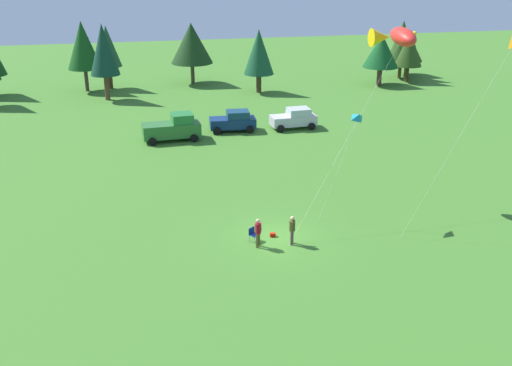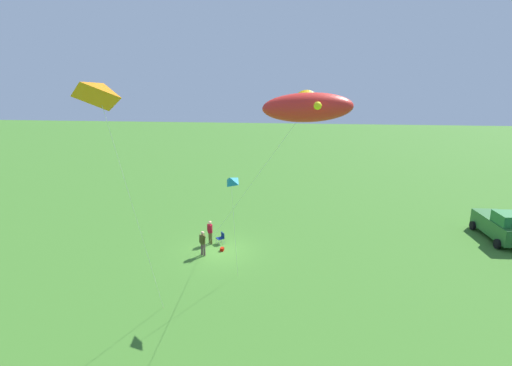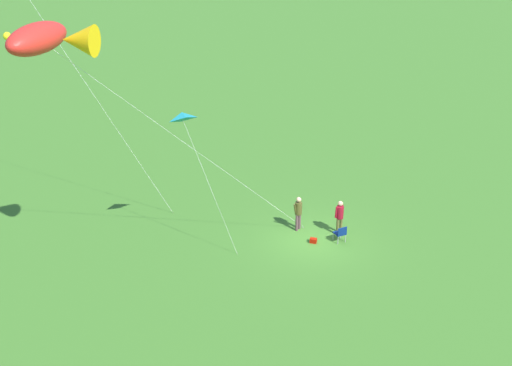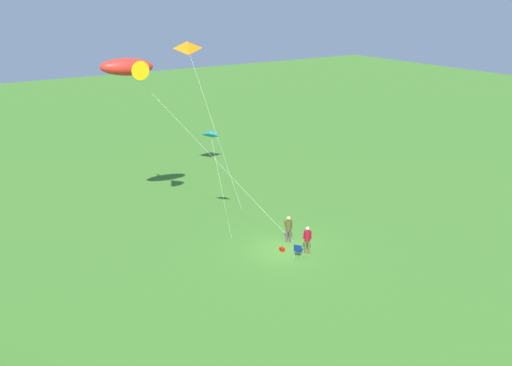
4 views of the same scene
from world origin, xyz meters
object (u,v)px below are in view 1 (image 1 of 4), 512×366
backpack_on_grass (273,235)px  car_silver_compact (294,118)px  kite_large_fish (397,37)px  kite_delta_teal (359,117)px  person_spectator (258,231)px  folding_chair (253,233)px  truck_green_flatbed (173,128)px  person_kite_flyer (292,228)px  car_navy_hatch (234,121)px  kite_delta_orange (512,39)px

backpack_on_grass → car_silver_compact: size_ratio=0.07×
kite_large_fish → kite_delta_teal: bearing=-134.9°
person_spectator → folding_chair: bearing=140.0°
truck_green_flatbed → person_spectator: bearing=-85.6°
person_kite_flyer → kite_delta_teal: (4.73, 2.75, 5.49)m
backpack_on_grass → car_navy_hatch: (1.48, 21.80, 0.84)m
person_spectator → truck_green_flatbed: (-3.07, 21.24, 0.08)m
person_kite_flyer → folding_chair: size_ratio=2.12×
person_spectator → backpack_on_grass: bearing=84.9°
person_kite_flyer → person_spectator: bearing=-154.2°
kite_delta_teal → person_spectator: bearing=-158.1°
kite_delta_orange → kite_delta_teal: (-7.59, 2.51, -4.70)m
kite_delta_orange → kite_delta_teal: size_ratio=1.72×
folding_chair → person_spectator: person_spectator is taller
backpack_on_grass → kite_large_fish: (9.34, 5.39, 10.46)m
backpack_on_grass → truck_green_flatbed: truck_green_flatbed is taller
truck_green_flatbed → folding_chair: bearing=-85.6°
truck_green_flatbed → car_silver_compact: bearing=3.0°
truck_green_flatbed → kite_delta_teal: kite_delta_teal is taller
folding_chair → kite_delta_orange: bearing=51.1°
kite_delta_orange → kite_delta_teal: bearing=161.7°
folding_chair → car_navy_hatch: car_navy_hatch is taller
kite_delta_teal → backpack_on_grass: bearing=-163.8°
folding_chair → car_navy_hatch: bearing=136.4°
car_navy_hatch → kite_delta_teal: bearing=-75.3°
car_silver_compact → folding_chair: bearing=-114.5°
car_navy_hatch → kite_delta_orange: size_ratio=0.37×
person_kite_flyer → truck_green_flatbed: size_ratio=0.34×
person_spectator → kite_delta_teal: 9.08m
car_navy_hatch → car_silver_compact: same height
person_kite_flyer → kite_large_fish: 14.33m
truck_green_flatbed → kite_large_fish: (13.52, -14.78, 9.47)m
person_kite_flyer → car_navy_hatch: car_navy_hatch is taller
folding_chair → kite_large_fish: (10.58, 5.68, 10.08)m
car_navy_hatch → kite_delta_orange: 27.50m
truck_green_flatbed → kite_delta_teal: bearing=-66.0°
person_kite_flyer → kite_delta_orange: kite_delta_orange is taller
person_spectator → kite_delta_orange: 17.56m
car_navy_hatch → truck_green_flatbed: bearing=-160.8°
person_kite_flyer → kite_delta_orange: (12.32, 0.24, 10.19)m
backpack_on_grass → kite_delta_orange: kite_delta_orange is taller
kite_delta_teal → kite_large_fish: bearing=45.1°
person_spectator → car_silver_compact: car_silver_compact is taller
person_kite_flyer → backpack_on_grass: (-0.86, 1.12, -0.91)m
car_silver_compact → person_spectator: bearing=-113.5°
person_kite_flyer → person_spectator: (-1.98, 0.06, 0.00)m
car_navy_hatch → kite_large_fish: 20.58m
car_navy_hatch → backpack_on_grass: bearing=-90.7°
backpack_on_grass → car_silver_compact: (7.19, 21.53, 0.84)m
kite_delta_orange → car_silver_compact: bearing=105.0°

